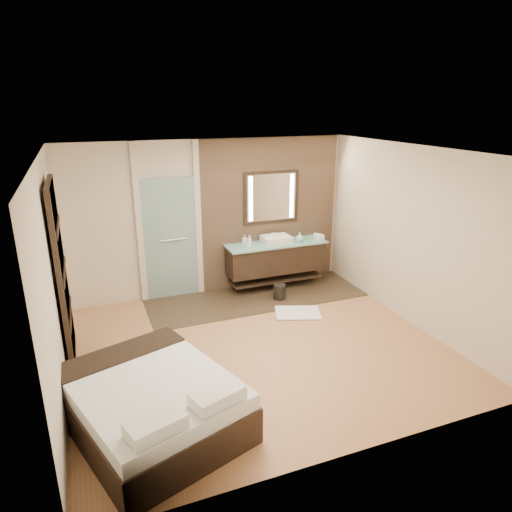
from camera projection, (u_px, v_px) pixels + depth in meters
name	position (u px, v px, depth m)	size (l,w,h in m)	color
floor	(258.00, 347.00, 6.44)	(5.00, 5.00, 0.00)	#AC7A48
tile_strip	(257.00, 297.00, 8.05)	(3.80, 1.30, 0.01)	#36281D
stone_wall	(270.00, 213.00, 8.33)	(2.60, 0.08, 2.70)	#A0795B
vanity	(276.00, 258.00, 8.32)	(1.85, 0.55, 0.88)	black
mirror_unit	(271.00, 197.00, 8.19)	(1.06, 0.04, 0.96)	black
frosted_door	(170.00, 234.00, 7.76)	(1.10, 0.12, 2.70)	#BDEFEA
shoji_partition	(62.00, 275.00, 5.74)	(0.06, 1.20, 2.40)	black
bed	(152.00, 404.00, 4.76)	(1.99, 2.22, 0.71)	black
bath_mat	(298.00, 313.00, 7.43)	(0.72, 0.50, 0.02)	white
waste_bin	(279.00, 292.00, 7.95)	(0.22, 0.22, 0.27)	black
tissue_box	(320.00, 237.00, 8.37)	(0.12, 0.12, 0.10)	white
soap_bottle_a	(249.00, 241.00, 7.94)	(0.08, 0.08, 0.21)	white
soap_bottle_b	(245.00, 240.00, 8.09)	(0.08, 0.08, 0.18)	#B2B2B2
soap_bottle_c	(300.00, 237.00, 8.26)	(0.13, 0.13, 0.17)	silver
cup	(316.00, 236.00, 8.50)	(0.11, 0.11, 0.09)	white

